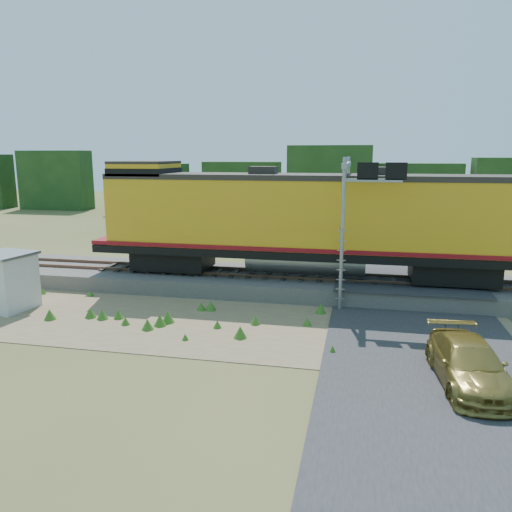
% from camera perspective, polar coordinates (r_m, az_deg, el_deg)
% --- Properties ---
extents(ground, '(140.00, 140.00, 0.00)m').
position_cam_1_polar(ground, '(20.63, -1.69, -8.19)').
color(ground, '#475123').
rests_on(ground, ground).
extents(ballast, '(70.00, 5.00, 0.80)m').
position_cam_1_polar(ballast, '(26.13, 1.42, -3.02)').
color(ballast, slate).
rests_on(ballast, ground).
extents(rails, '(70.00, 1.54, 0.16)m').
position_cam_1_polar(rails, '(26.01, 1.43, -1.99)').
color(rails, brown).
rests_on(rails, ballast).
extents(dirt_shoulder, '(26.00, 8.00, 0.03)m').
position_cam_1_polar(dirt_shoulder, '(21.61, -6.57, -7.29)').
color(dirt_shoulder, '#8C7754').
rests_on(dirt_shoulder, ground).
extents(road, '(7.00, 66.00, 0.86)m').
position_cam_1_polar(road, '(20.91, 18.02, -8.24)').
color(road, '#38383A').
rests_on(road, ground).
extents(tree_line_north, '(130.00, 3.00, 6.50)m').
position_cam_1_polar(tree_line_north, '(57.19, 7.40, 7.53)').
color(tree_line_north, '#193914').
rests_on(tree_line_north, ground).
extents(weed_clumps, '(15.00, 6.20, 0.56)m').
position_cam_1_polar(weed_clumps, '(21.77, -10.68, -7.32)').
color(weed_clumps, '#36681D').
rests_on(weed_clumps, ground).
extents(locomotive, '(21.95, 3.35, 5.66)m').
position_cam_1_polar(locomotive, '(25.25, 5.02, 4.19)').
color(locomotive, black).
rests_on(locomotive, rails).
extents(shed, '(2.50, 2.50, 2.62)m').
position_cam_1_polar(shed, '(25.29, -26.65, -2.59)').
color(shed, silver).
rests_on(shed, ground).
extents(signal_gantry, '(2.72, 6.20, 6.86)m').
position_cam_1_polar(signal_gantry, '(24.28, 11.00, 7.06)').
color(signal_gantry, gray).
rests_on(signal_gantry, ground).
extents(car, '(2.32, 4.83, 1.36)m').
position_cam_1_polar(car, '(16.90, 23.17, -11.27)').
color(car, olive).
rests_on(car, ground).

